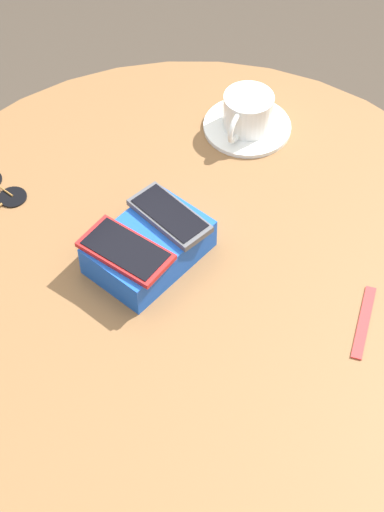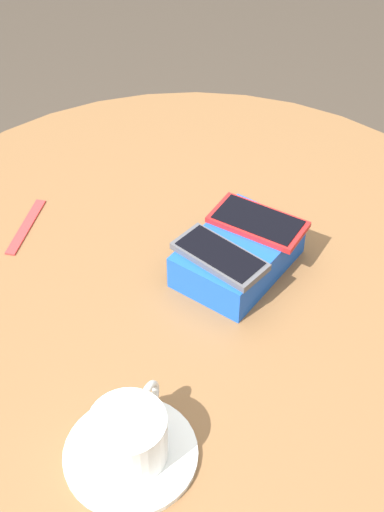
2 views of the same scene
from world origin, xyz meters
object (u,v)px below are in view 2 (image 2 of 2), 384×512
object	(u,v)px
coffee_cup	(130,434)
phone_red	(258,222)
saucer	(131,454)
lanyard_strap	(26,226)
round_table	(192,326)
phone_gray	(220,256)
phone_box	(238,255)

from	to	relation	value
coffee_cup	phone_red	bearing A→B (deg)	-170.88
saucer	coffee_cup	xyz separation A→B (m)	(-0.00, -0.00, 0.04)
saucer	lanyard_strap	bearing A→B (deg)	-120.13
round_table	coffee_cup	size ratio (longest dim) A/B	8.38
coffee_cup	phone_gray	bearing A→B (deg)	-166.96
phone_red	phone_gray	bearing A→B (deg)	-3.12
phone_box	coffee_cup	distance (m)	0.34
saucer	coffee_cup	world-z (taller)	coffee_cup
saucer	round_table	bearing A→B (deg)	-157.82
coffee_cup	lanyard_strap	distance (m)	0.45
phone_red	lanyard_strap	world-z (taller)	phone_red
phone_box	coffee_cup	xyz separation A→B (m)	(0.34, 0.07, 0.01)
phone_gray	lanyard_strap	world-z (taller)	phone_gray
lanyard_strap	phone_red	bearing A→B (deg)	115.62
phone_gray	coffee_cup	size ratio (longest dim) A/B	1.16
phone_box	saucer	xyz separation A→B (m)	(0.34, 0.07, -0.02)
coffee_cup	round_table	bearing A→B (deg)	-157.74
round_table	lanyard_strap	bearing A→B (deg)	-73.86
phone_red	phone_gray	size ratio (longest dim) A/B	1.02
phone_red	saucer	xyz separation A→B (m)	(0.39, 0.06, -0.06)
phone_red	round_table	bearing A→B (deg)	-37.65
phone_box	lanyard_strap	xyz separation A→B (m)	(0.11, -0.33, -0.03)
phone_box	phone_red	world-z (taller)	phone_red
round_table	saucer	xyz separation A→B (m)	(0.30, 0.12, 0.14)
round_table	lanyard_strap	size ratio (longest dim) A/B	7.56
phone_box	phone_gray	size ratio (longest dim) A/B	1.31
round_table	phone_red	xyz separation A→B (m)	(-0.08, 0.06, 0.20)
saucer	coffee_cup	bearing A→B (deg)	-167.79
coffee_cup	phone_box	bearing A→B (deg)	-169.00
phone_red	saucer	bearing A→B (deg)	9.14
phone_gray	coffee_cup	world-z (taller)	coffee_cup
phone_red	phone_gray	world-z (taller)	phone_gray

